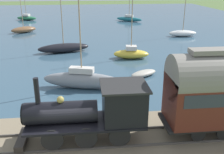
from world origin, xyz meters
TOP-DOWN VIEW (x-y plane):
  - ground_plane at (0.00, 0.00)m, footprint 200.00×200.00m
  - harbor_water at (43.27, 0.00)m, footprint 80.00×80.00m
  - rail_embankment at (0.13, 0.00)m, footprint 5.69×56.00m
  - steam_locomotive at (0.13, -1.49)m, footprint 2.20×6.58m
  - sailboat_black at (19.66, 1.63)m, footprint 2.85×6.32m
  - sailboat_white at (27.29, -16.05)m, footprint 1.73×4.34m
  - sailboat_yellow at (16.25, -6.06)m, footprint 2.12×4.08m
  - sailboat_green at (47.37, 11.46)m, footprint 3.02×4.76m
  - sailboat_gray at (8.14, -0.64)m, footprint 2.69×6.56m
  - sailboat_brown at (32.90, 9.08)m, footprint 3.62×4.35m
  - sailboat_teal at (43.43, -10.33)m, footprint 4.10×5.37m
  - rowboat_off_pier at (11.14, -9.46)m, footprint 2.29×2.26m
  - rowboat_mid_harbor at (10.38, -6.22)m, footprint 2.32×2.95m

SIDE VIEW (x-z plane):
  - ground_plane at x=0.00m, z-range 0.00..0.00m
  - harbor_water at x=43.27m, z-range 0.00..0.01m
  - rail_embankment at x=0.13m, z-range -0.06..0.44m
  - rowboat_off_pier at x=11.14m, z-range 0.01..0.47m
  - rowboat_mid_harbor at x=10.38m, z-range 0.01..0.55m
  - sailboat_green at x=47.37m, z-range -2.51..3.52m
  - sailboat_brown at x=32.90m, z-range -2.74..3.80m
  - sailboat_white at x=27.29m, z-range -3.90..4.97m
  - sailboat_teal at x=43.43m, z-range -3.01..4.09m
  - sailboat_black at x=19.66m, z-range -3.53..4.67m
  - sailboat_yellow at x=16.25m, z-range -3.34..4.51m
  - sailboat_gray at x=8.14m, z-range -3.96..5.48m
  - steam_locomotive at x=0.13m, z-range 0.45..3.94m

